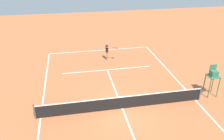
# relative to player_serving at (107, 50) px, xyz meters

# --- Properties ---
(ground_plane) EXTENTS (60.00, 60.00, 0.00)m
(ground_plane) POSITION_rel_player_serving_xyz_m (0.42, 8.25, -1.04)
(ground_plane) COLOR #B76038
(court_lines) EXTENTS (10.90, 21.88, 0.01)m
(court_lines) POSITION_rel_player_serving_xyz_m (0.42, 8.25, -1.03)
(court_lines) COLOR white
(court_lines) RESTS_ON ground
(tennis_net) EXTENTS (11.50, 0.10, 1.07)m
(tennis_net) POSITION_rel_player_serving_xyz_m (0.42, 8.25, -0.54)
(tennis_net) COLOR #4C4C51
(tennis_net) RESTS_ON ground
(player_serving) EXTENTS (1.18, 0.95, 1.74)m
(player_serving) POSITION_rel_player_serving_xyz_m (0.00, 0.00, 0.00)
(player_serving) COLOR #9E704C
(player_serving) RESTS_ON ground
(tennis_ball) EXTENTS (0.07, 0.07, 0.07)m
(tennis_ball) POSITION_rel_player_serving_xyz_m (-0.17, 1.93, -1.00)
(tennis_ball) COLOR #CCE033
(tennis_ball) RESTS_ON ground
(umpire_chair) EXTENTS (0.80, 0.80, 2.41)m
(umpire_chair) POSITION_rel_player_serving_xyz_m (-6.36, 7.80, 0.57)
(umpire_chair) COLOR #2D6B4C
(umpire_chair) RESTS_ON ground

